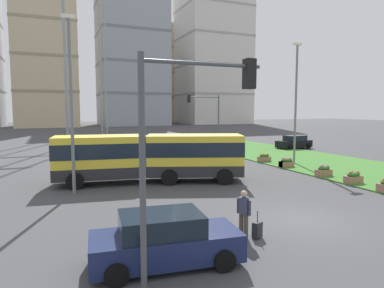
{
  "coord_description": "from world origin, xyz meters",
  "views": [
    {
      "loc": [
        -9.48,
        -10.94,
        4.58
      ],
      "look_at": [
        -0.43,
        10.98,
        2.2
      ],
      "focal_mm": 31.64,
      "sensor_mm": 36.0,
      "label": 1
    }
  ],
  "objects_px": {
    "traffic_light_far_right": "(208,113)",
    "apartment_tower_centre": "(131,51)",
    "apartment_tower_westcentre": "(44,27)",
    "apartment_tower_eastcentre": "(173,76)",
    "streetlight_left": "(71,98)",
    "pedestrian_crossing": "(244,211)",
    "flower_planter_4": "(286,162)",
    "articulated_bus": "(151,156)",
    "flower_planter_1": "(353,177)",
    "traffic_light_near_left": "(183,131)",
    "flower_planter_2": "(324,171)",
    "rolling_suitcase": "(257,230)",
    "flower_planter_5": "(264,158)",
    "car_navy_sedan": "(165,240)",
    "flower_planter_3": "(287,163)",
    "streetlight_median": "(296,99)",
    "apartment_tower_east": "(213,54)",
    "car_black_sedan": "(294,142)"
  },
  "relations": [
    {
      "from": "flower_planter_3",
      "to": "apartment_tower_eastcentre",
      "type": "distance_m",
      "value": 107.49
    },
    {
      "from": "pedestrian_crossing",
      "to": "flower_planter_4",
      "type": "bearing_deg",
      "value": 46.75
    },
    {
      "from": "rolling_suitcase",
      "to": "apartment_tower_centre",
      "type": "xyz_separation_m",
      "value": [
        16.47,
        94.47,
        22.33
      ]
    },
    {
      "from": "apartment_tower_east",
      "to": "traffic_light_far_right",
      "type": "bearing_deg",
      "value": -116.18
    },
    {
      "from": "rolling_suitcase",
      "to": "flower_planter_4",
      "type": "distance_m",
      "value": 15.79
    },
    {
      "from": "traffic_light_far_right",
      "to": "apartment_tower_centre",
      "type": "relative_size",
      "value": 0.14
    },
    {
      "from": "car_black_sedan",
      "to": "flower_planter_3",
      "type": "height_order",
      "value": "car_black_sedan"
    },
    {
      "from": "apartment_tower_east",
      "to": "apartment_tower_eastcentre",
      "type": "bearing_deg",
      "value": 114.86
    },
    {
      "from": "apartment_tower_westcentre",
      "to": "streetlight_median",
      "type": "bearing_deg",
      "value": -75.94
    },
    {
      "from": "streetlight_median",
      "to": "articulated_bus",
      "type": "bearing_deg",
      "value": -169.28
    },
    {
      "from": "pedestrian_crossing",
      "to": "apartment_tower_westcentre",
      "type": "relative_size",
      "value": 0.03
    },
    {
      "from": "articulated_bus",
      "to": "apartment_tower_centre",
      "type": "xyz_separation_m",
      "value": [
        17.44,
        83.81,
        20.99
      ]
    },
    {
      "from": "apartment_tower_eastcentre",
      "to": "streetlight_median",
      "type": "bearing_deg",
      "value": -103.57
    },
    {
      "from": "flower_planter_1",
      "to": "streetlight_left",
      "type": "relative_size",
      "value": 0.11
    },
    {
      "from": "flower_planter_3",
      "to": "traffic_light_near_left",
      "type": "xyz_separation_m",
      "value": [
        -14.09,
        -13.78,
        3.64
      ]
    },
    {
      "from": "car_navy_sedan",
      "to": "pedestrian_crossing",
      "type": "height_order",
      "value": "pedestrian_crossing"
    },
    {
      "from": "pedestrian_crossing",
      "to": "apartment_tower_eastcentre",
      "type": "distance_m",
      "value": 121.4
    },
    {
      "from": "streetlight_left",
      "to": "articulated_bus",
      "type": "bearing_deg",
      "value": 14.1
    },
    {
      "from": "apartment_tower_centre",
      "to": "flower_planter_2",
      "type": "bearing_deg",
      "value": -93.95
    },
    {
      "from": "traffic_light_far_right",
      "to": "streetlight_left",
      "type": "xyz_separation_m",
      "value": [
        -14.52,
        -13.49,
        1.02
      ]
    },
    {
      "from": "articulated_bus",
      "to": "flower_planter_1",
      "type": "bearing_deg",
      "value": -25.18
    },
    {
      "from": "traffic_light_far_right",
      "to": "apartment_tower_eastcentre",
      "type": "relative_size",
      "value": 0.17
    },
    {
      "from": "traffic_light_near_left",
      "to": "streetlight_median",
      "type": "relative_size",
      "value": 0.59
    },
    {
      "from": "car_navy_sedan",
      "to": "car_black_sedan",
      "type": "distance_m",
      "value": 33.1
    },
    {
      "from": "rolling_suitcase",
      "to": "traffic_light_far_right",
      "type": "xyz_separation_m",
      "value": [
        8.85,
        22.98,
        3.91
      ]
    },
    {
      "from": "flower_planter_1",
      "to": "flower_planter_2",
      "type": "height_order",
      "value": "same"
    },
    {
      "from": "flower_planter_5",
      "to": "apartment_tower_centre",
      "type": "relative_size",
      "value": 0.02
    },
    {
      "from": "traffic_light_near_left",
      "to": "traffic_light_far_right",
      "type": "distance_m",
      "value": 27.93
    },
    {
      "from": "pedestrian_crossing",
      "to": "flower_planter_4",
      "type": "height_order",
      "value": "pedestrian_crossing"
    },
    {
      "from": "articulated_bus",
      "to": "apartment_tower_east",
      "type": "height_order",
      "value": "apartment_tower_east"
    },
    {
      "from": "car_navy_sedan",
      "to": "flower_planter_5",
      "type": "relative_size",
      "value": 4.16
    },
    {
      "from": "streetlight_left",
      "to": "apartment_tower_eastcentre",
      "type": "height_order",
      "value": "apartment_tower_eastcentre"
    },
    {
      "from": "pedestrian_crossing",
      "to": "flower_planter_1",
      "type": "relative_size",
      "value": 1.58
    },
    {
      "from": "pedestrian_crossing",
      "to": "flower_planter_3",
      "type": "distance_m",
      "value": 15.91
    },
    {
      "from": "flower_planter_1",
      "to": "flower_planter_2",
      "type": "distance_m",
      "value": 2.49
    },
    {
      "from": "traffic_light_near_left",
      "to": "streetlight_median",
      "type": "bearing_deg",
      "value": 43.58
    },
    {
      "from": "car_black_sedan",
      "to": "streetlight_left",
      "type": "height_order",
      "value": "streetlight_left"
    },
    {
      "from": "traffic_light_near_left",
      "to": "apartment_tower_eastcentre",
      "type": "distance_m",
      "value": 124.11
    },
    {
      "from": "car_navy_sedan",
      "to": "flower_planter_2",
      "type": "relative_size",
      "value": 4.16
    },
    {
      "from": "flower_planter_3",
      "to": "apartment_tower_westcentre",
      "type": "distance_m",
      "value": 87.89
    },
    {
      "from": "car_black_sedan",
      "to": "flower_planter_2",
      "type": "xyz_separation_m",
      "value": [
        -9.44,
        -14.67,
        -0.33
      ]
    },
    {
      "from": "flower_planter_5",
      "to": "car_navy_sedan",
      "type": "bearing_deg",
      "value": -132.32
    },
    {
      "from": "flower_planter_2",
      "to": "traffic_light_far_right",
      "type": "xyz_separation_m",
      "value": [
        -1.63,
        15.21,
        3.79
      ]
    },
    {
      "from": "articulated_bus",
      "to": "car_navy_sedan",
      "type": "relative_size",
      "value": 2.61
    },
    {
      "from": "articulated_bus",
      "to": "flower_planter_1",
      "type": "xyz_separation_m",
      "value": [
        11.45,
        -5.38,
        -1.23
      ]
    },
    {
      "from": "apartment_tower_westcentre",
      "to": "apartment_tower_eastcentre",
      "type": "relative_size",
      "value": 1.54
    },
    {
      "from": "apartment_tower_eastcentre",
      "to": "apartment_tower_east",
      "type": "height_order",
      "value": "apartment_tower_east"
    },
    {
      "from": "car_black_sedan",
      "to": "flower_planter_4",
      "type": "relative_size",
      "value": 4.18
    },
    {
      "from": "articulated_bus",
      "to": "traffic_light_near_left",
      "type": "xyz_separation_m",
      "value": [
        -2.64,
        -12.69,
        2.41
      ]
    },
    {
      "from": "pedestrian_crossing",
      "to": "apartment_tower_centre",
      "type": "bearing_deg",
      "value": 79.83
    }
  ]
}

